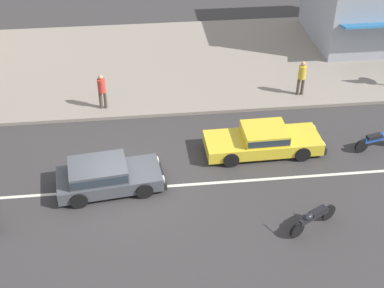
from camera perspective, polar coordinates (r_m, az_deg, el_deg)
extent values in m
plane|color=#383535|center=(19.37, -6.92, -4.79)|extent=(160.00, 160.00, 0.00)
cube|color=silver|center=(19.37, -6.92, -4.79)|extent=(50.40, 0.14, 0.01)
cube|color=gray|center=(27.47, -7.16, 8.39)|extent=(68.00, 10.00, 0.15)
cube|color=#47494F|center=(19.26, -8.80, -3.68)|extent=(3.82, 2.07, 0.48)
cube|color=#47494F|center=(18.97, -10.02, -2.72)|extent=(2.17, 1.71, 0.46)
cube|color=#28333D|center=(18.97, -10.02, -2.72)|extent=(2.09, 1.74, 0.29)
cube|color=black|center=(19.46, -3.29, -3.16)|extent=(0.31, 1.62, 0.28)
cube|color=white|center=(19.79, -3.70, -1.69)|extent=(0.11, 0.25, 0.14)
cube|color=white|center=(18.88, -3.08, -3.75)|extent=(0.11, 0.25, 0.14)
cylinder|color=black|center=(20.01, -5.79, -2.10)|extent=(0.62, 0.29, 0.60)
cylinder|color=black|center=(18.79, -5.09, -4.94)|extent=(0.62, 0.29, 0.60)
cylinder|color=black|center=(19.95, -12.23, -2.96)|extent=(0.62, 0.29, 0.60)
cylinder|color=black|center=(18.73, -11.98, -5.86)|extent=(0.62, 0.29, 0.60)
cube|color=yellow|center=(21.00, 7.51, 0.14)|extent=(4.51, 1.73, 0.48)
cube|color=yellow|center=(20.76, 7.76, 1.17)|extent=(1.71, 1.51, 0.42)
cube|color=#28333D|center=(20.76, 7.76, 1.17)|extent=(1.64, 1.54, 0.27)
cube|color=black|center=(21.70, 13.36, 0.38)|extent=(0.15, 1.61, 0.28)
cube|color=white|center=(22.02, 12.89, 1.66)|extent=(0.08, 0.24, 0.14)
cube|color=white|center=(21.14, 13.84, -0.06)|extent=(0.08, 0.24, 0.14)
cylinder|color=black|center=(22.03, 10.52, 1.34)|extent=(0.60, 0.23, 0.60)
cylinder|color=black|center=(20.83, 11.70, -1.03)|extent=(0.60, 0.23, 0.60)
cylinder|color=black|center=(21.40, 3.40, 0.83)|extent=(0.60, 0.23, 0.60)
cylinder|color=black|center=(20.16, 4.18, -1.66)|extent=(0.60, 0.23, 0.60)
cylinder|color=black|center=(17.63, 11.14, -8.97)|extent=(0.54, 0.36, 0.56)
cylinder|color=black|center=(18.46, 14.35, -7.07)|extent=(0.54, 0.36, 0.56)
cube|color=black|center=(17.90, 12.87, -7.53)|extent=(1.14, 0.71, 0.18)
cube|color=black|center=(17.92, 13.33, -6.97)|extent=(0.68, 0.52, 0.12)
ellipsoid|color=black|center=(17.67, 12.35, -7.58)|extent=(0.47, 0.40, 0.22)
cylinder|color=#232326|center=(17.31, 11.42, -7.73)|extent=(0.29, 0.51, 0.03)
cylinder|color=black|center=(21.87, 17.62, -0.21)|extent=(0.57, 0.23, 0.56)
cube|color=#23479E|center=(22.15, 19.16, 0.56)|extent=(1.17, 0.41, 0.18)
cube|color=black|center=(21.97, 18.87, 0.78)|extent=(0.66, 0.38, 0.12)
ellipsoid|color=#23479E|center=(22.22, 19.72, 0.93)|extent=(0.44, 0.33, 0.22)
cylinder|color=#4C4238|center=(24.76, 11.26, 6.04)|extent=(0.14, 0.14, 0.82)
cylinder|color=#4C4238|center=(24.82, 11.71, 6.05)|extent=(0.14, 0.14, 0.82)
cylinder|color=gold|center=(24.45, 11.68, 7.51)|extent=(0.34, 0.34, 0.62)
sphere|color=tan|center=(24.26, 11.80, 8.38)|extent=(0.22, 0.22, 0.22)
cylinder|color=#4C4238|center=(23.60, -9.71, 4.65)|extent=(0.14, 0.14, 0.80)
cylinder|color=#4C4238|center=(23.59, -9.23, 4.68)|extent=(0.14, 0.14, 0.80)
cylinder|color=#D63D33|center=(23.25, -9.64, 6.15)|extent=(0.34, 0.34, 0.60)
sphere|color=tan|center=(23.05, -9.74, 7.04)|extent=(0.22, 0.22, 0.22)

